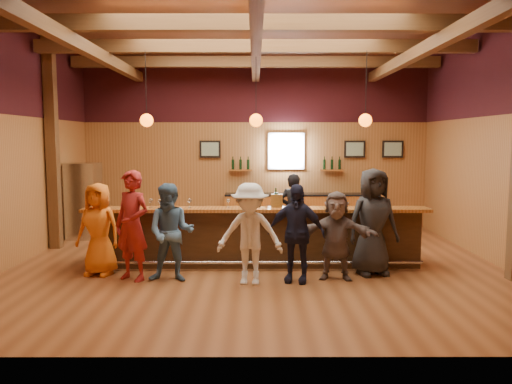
# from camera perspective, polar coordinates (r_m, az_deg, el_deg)

# --- Properties ---
(room) EXTENTS (9.04, 9.00, 4.52)m
(room) POSITION_cam_1_polar(r_m,az_deg,el_deg) (9.29, 0.00, 11.35)
(room) COLOR brown
(room) RESTS_ON ground
(bar_counter) EXTENTS (6.30, 1.07, 1.11)m
(bar_counter) POSITION_cam_1_polar(r_m,az_deg,el_deg) (9.52, 0.10, -5.06)
(bar_counter) COLOR black
(bar_counter) RESTS_ON ground
(back_bar_cabinet) EXTENTS (4.00, 0.52, 0.95)m
(back_bar_cabinet) POSITION_cam_1_polar(r_m,az_deg,el_deg) (13.10, 5.23, -2.24)
(back_bar_cabinet) COLOR #914B1A
(back_bar_cabinet) RESTS_ON ground
(window) EXTENTS (0.95, 0.09, 0.95)m
(window) POSITION_cam_1_polar(r_m,az_deg,el_deg) (13.17, 3.47, 4.69)
(window) COLOR silver
(window) RESTS_ON room
(framed_pictures) EXTENTS (5.35, 0.05, 0.45)m
(framed_pictures) POSITION_cam_1_polar(r_m,az_deg,el_deg) (13.24, 7.23, 4.88)
(framed_pictures) COLOR black
(framed_pictures) RESTS_ON room
(wine_shelves) EXTENTS (3.00, 0.18, 0.30)m
(wine_shelves) POSITION_cam_1_polar(r_m,az_deg,el_deg) (13.12, 3.48, 2.81)
(wine_shelves) COLOR #914B1A
(wine_shelves) RESTS_ON room
(pendant_lights) EXTENTS (4.24, 0.24, 1.37)m
(pendant_lights) POSITION_cam_1_polar(r_m,az_deg,el_deg) (9.20, 0.00, 8.25)
(pendant_lights) COLOR black
(pendant_lights) RESTS_ON room
(stainless_fridge) EXTENTS (0.70, 0.70, 1.80)m
(stainless_fridge) POSITION_cam_1_polar(r_m,az_deg,el_deg) (12.56, -19.07, -0.95)
(stainless_fridge) COLOR silver
(stainless_fridge) RESTS_ON ground
(customer_orange) EXTENTS (0.88, 0.66, 1.61)m
(customer_orange) POSITION_cam_1_polar(r_m,az_deg,el_deg) (9.08, -17.55, -4.06)
(customer_orange) COLOR orange
(customer_orange) RESTS_ON ground
(customer_redvest) EXTENTS (0.80, 0.71, 1.85)m
(customer_redvest) POSITION_cam_1_polar(r_m,az_deg,el_deg) (8.58, -13.97, -3.73)
(customer_redvest) COLOR maroon
(customer_redvest) RESTS_ON ground
(customer_denim) EXTENTS (0.83, 0.66, 1.63)m
(customer_denim) POSITION_cam_1_polar(r_m,az_deg,el_deg) (8.39, -9.68, -4.61)
(customer_denim) COLOR #436586
(customer_denim) RESTS_ON ground
(customer_white) EXTENTS (1.13, 0.72, 1.66)m
(customer_white) POSITION_cam_1_polar(r_m,az_deg,el_deg) (8.11, -0.71, -4.81)
(customer_white) COLOR silver
(customer_white) RESTS_ON ground
(customer_navy) EXTENTS (1.03, 0.64, 1.63)m
(customer_navy) POSITION_cam_1_polar(r_m,az_deg,el_deg) (8.26, 4.59, -4.70)
(customer_navy) COLOR black
(customer_navy) RESTS_ON ground
(customer_brown) EXTENTS (1.43, 0.64, 1.49)m
(customer_brown) POSITION_cam_1_polar(r_m,az_deg,el_deg) (8.51, 9.15, -4.93)
(customer_brown) COLOR #61514D
(customer_brown) RESTS_ON ground
(customer_dark) EXTENTS (1.02, 0.78, 1.86)m
(customer_dark) POSITION_cam_1_polar(r_m,az_deg,el_deg) (8.89, 13.22, -3.34)
(customer_dark) COLOR black
(customer_dark) RESTS_ON ground
(bartender) EXTENTS (0.69, 0.57, 1.63)m
(bartender) POSITION_cam_1_polar(r_m,az_deg,el_deg) (10.67, 4.29, -2.26)
(bartender) COLOR black
(bartender) RESTS_ON ground
(ice_bucket) EXTENTS (0.22, 0.22, 0.24)m
(ice_bucket) POSITION_cam_1_polar(r_m,az_deg,el_deg) (9.22, 2.38, -0.98)
(ice_bucket) COLOR olive
(ice_bucket) RESTS_ON bar_counter
(bottle_a) EXTENTS (0.08, 0.08, 0.35)m
(bottle_a) POSITION_cam_1_polar(r_m,az_deg,el_deg) (9.24, 2.28, -0.84)
(bottle_a) COLOR black
(bottle_a) RESTS_ON bar_counter
(bottle_b) EXTENTS (0.08, 0.08, 0.36)m
(bottle_b) POSITION_cam_1_polar(r_m,az_deg,el_deg) (9.22, 4.30, -0.84)
(bottle_b) COLOR black
(bottle_b) RESTS_ON bar_counter
(glass_a) EXTENTS (0.08, 0.08, 0.18)m
(glass_a) POSITION_cam_1_polar(r_m,az_deg,el_deg) (9.45, -16.79, -1.02)
(glass_a) COLOR silver
(glass_a) RESTS_ON bar_counter
(glass_b) EXTENTS (0.08, 0.08, 0.17)m
(glass_b) POSITION_cam_1_polar(r_m,az_deg,el_deg) (9.33, -11.92, -1.01)
(glass_b) COLOR silver
(glass_b) RESTS_ON bar_counter
(glass_c) EXTENTS (0.08, 0.08, 0.17)m
(glass_c) POSITION_cam_1_polar(r_m,az_deg,el_deg) (9.21, -10.92, -1.06)
(glass_c) COLOR silver
(glass_c) RESTS_ON bar_counter
(glass_d) EXTENTS (0.08, 0.08, 0.17)m
(glass_d) POSITION_cam_1_polar(r_m,az_deg,el_deg) (9.17, -7.60, -1.04)
(glass_d) COLOR silver
(glass_d) RESTS_ON bar_counter
(glass_e) EXTENTS (0.07, 0.07, 0.16)m
(glass_e) POSITION_cam_1_polar(r_m,az_deg,el_deg) (9.16, -3.21, -1.04)
(glass_e) COLOR silver
(glass_e) RESTS_ON bar_counter
(glass_f) EXTENTS (0.08, 0.08, 0.17)m
(glass_f) POSITION_cam_1_polar(r_m,az_deg,el_deg) (9.08, 4.68, -1.06)
(glass_f) COLOR silver
(glass_f) RESTS_ON bar_counter
(glass_g) EXTENTS (0.08, 0.08, 0.19)m
(glass_g) POSITION_cam_1_polar(r_m,az_deg,el_deg) (9.21, 9.25, -0.95)
(glass_g) COLOR silver
(glass_g) RESTS_ON bar_counter
(glass_h) EXTENTS (0.07, 0.07, 0.16)m
(glass_h) POSITION_cam_1_polar(r_m,az_deg,el_deg) (9.33, 12.98, -1.07)
(glass_h) COLOR silver
(glass_h) RESTS_ON bar_counter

